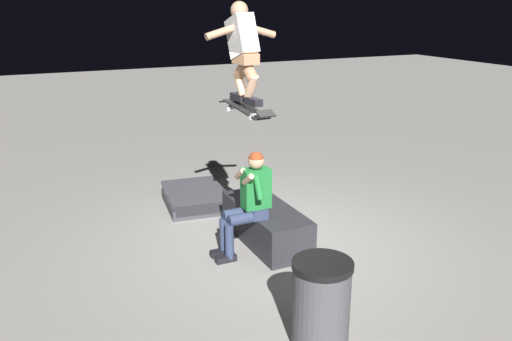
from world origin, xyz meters
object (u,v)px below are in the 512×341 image
(skateboard, at_px, (246,109))
(kicker_ramp, at_px, (197,201))
(ledge_box_main, at_px, (266,224))
(skater_airborne, at_px, (243,48))
(person_sitting_on_ledge, at_px, (248,199))
(trash_bin, at_px, (321,304))

(skateboard, relative_size, kicker_ramp, 0.78)
(ledge_box_main, distance_m, skater_airborne, 2.35)
(kicker_ramp, bearing_deg, skater_airborne, 179.56)
(skater_airborne, relative_size, kicker_ramp, 0.85)
(skateboard, xyz_separation_m, skater_airborne, (0.06, 0.00, 0.69))
(ledge_box_main, height_order, person_sitting_on_ledge, person_sitting_on_ledge)
(ledge_box_main, height_order, kicker_ramp, ledge_box_main)
(skater_airborne, bearing_deg, skateboard, -175.67)
(person_sitting_on_ledge, relative_size, kicker_ramp, 1.00)
(skater_airborne, xyz_separation_m, kicker_ramp, (1.86, -0.01, -2.49))
(person_sitting_on_ledge, distance_m, skater_airborne, 1.81)
(skateboard, height_order, trash_bin, skateboard)
(skateboard, height_order, skater_airborne, skater_airborne)
(skater_airborne, relative_size, trash_bin, 1.32)
(person_sitting_on_ledge, distance_m, skateboard, 1.12)
(skater_airborne, bearing_deg, trash_bin, 175.99)
(ledge_box_main, relative_size, skater_airborne, 1.39)
(person_sitting_on_ledge, distance_m, kicker_ramp, 2.02)
(person_sitting_on_ledge, bearing_deg, skateboard, 114.81)
(ledge_box_main, xyz_separation_m, kicker_ramp, (1.67, 0.38, -0.19))
(person_sitting_on_ledge, bearing_deg, kicker_ramp, 0.58)
(kicker_ramp, bearing_deg, trash_bin, 177.70)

